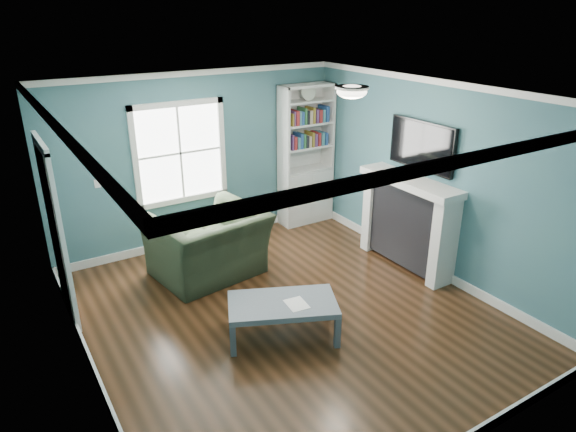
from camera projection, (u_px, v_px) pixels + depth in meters
floor at (288, 313)px, 6.17m from camera, size 5.00×5.00×0.00m
room_walls at (288, 189)px, 5.57m from camera, size 5.00×5.00×5.00m
trim at (288, 218)px, 5.70m from camera, size 4.50×5.00×2.60m
window at (180, 153)px, 7.43m from camera, size 1.40×0.06×1.50m
bookshelf at (306, 169)px, 8.49m from camera, size 0.90×0.35×2.31m
fireplace at (408, 223)px, 7.11m from camera, size 0.44×1.58×1.30m
tv at (422, 145)px, 6.75m from camera, size 0.06×1.10×0.65m
door at (56, 231)px, 5.78m from camera, size 0.12×0.98×2.17m
ceiling_fixture at (352, 91)px, 5.72m from camera, size 0.38×0.38×0.15m
light_switch at (97, 184)px, 6.94m from camera, size 0.08×0.01×0.12m
recliner at (208, 234)px, 6.83m from camera, size 1.51×1.11×1.22m
coffee_table at (282, 306)px, 5.63m from camera, size 1.34×1.07×0.43m
paper_sheet at (297, 304)px, 5.56m from camera, size 0.24×0.29×0.00m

